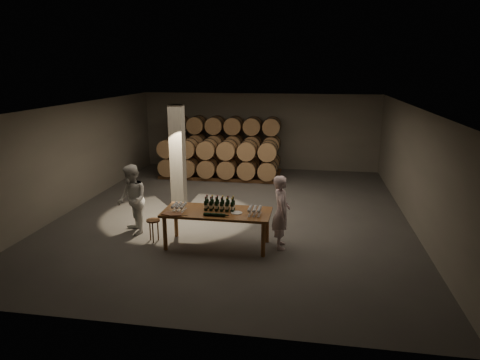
% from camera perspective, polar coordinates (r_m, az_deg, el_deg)
% --- Properties ---
extents(room, '(12.00, 12.00, 12.00)m').
position_cam_1_polar(room, '(13.14, -8.29, 2.98)').
color(room, '#4D4B49').
rests_on(room, ground).
extents(tasting_table, '(2.60, 1.10, 0.90)m').
position_cam_1_polar(tasting_table, '(10.38, -3.10, -4.70)').
color(tasting_table, brown).
rests_on(tasting_table, ground).
extents(barrel_stack_back, '(4.70, 0.95, 2.31)m').
position_cam_1_polar(barrel_stack_back, '(17.86, -2.03, 4.93)').
color(barrel_stack_back, '#52311C').
rests_on(barrel_stack_back, ground).
extents(barrel_stack_front, '(4.70, 0.95, 1.57)m').
position_cam_1_polar(barrel_stack_front, '(16.59, -2.97, 2.85)').
color(barrel_stack_front, '#52311C').
rests_on(barrel_stack_front, ground).
extents(bottle_cluster, '(0.74, 0.24, 0.35)m').
position_cam_1_polar(bottle_cluster, '(10.36, -2.75, -3.40)').
color(bottle_cluster, black).
rests_on(bottle_cluster, tasting_table).
extents(lying_bottles, '(0.61, 0.08, 0.08)m').
position_cam_1_polar(lying_bottles, '(9.98, -3.37, -4.64)').
color(lying_bottles, black).
rests_on(lying_bottles, tasting_table).
extents(glass_cluster_left, '(0.30, 0.41, 0.17)m').
position_cam_1_polar(glass_cluster_left, '(10.45, -8.14, -3.39)').
color(glass_cluster_left, silver).
rests_on(glass_cluster_left, tasting_table).
extents(glass_cluster_right, '(0.31, 0.42, 0.18)m').
position_cam_1_polar(glass_cluster_right, '(10.08, 1.97, -3.90)').
color(glass_cluster_right, silver).
rests_on(glass_cluster_right, tasting_table).
extents(plate, '(0.27, 0.27, 0.02)m').
position_cam_1_polar(plate, '(10.19, -0.46, -4.39)').
color(plate, white).
rests_on(plate, tasting_table).
extents(notebook_near, '(0.33, 0.30, 0.03)m').
position_cam_1_polar(notebook_near, '(10.17, -8.58, -4.56)').
color(notebook_near, brown).
rests_on(notebook_near, tasting_table).
extents(notebook_corner, '(0.26, 0.30, 0.02)m').
position_cam_1_polar(notebook_corner, '(10.29, -9.58, -4.38)').
color(notebook_corner, brown).
rests_on(notebook_corner, tasting_table).
extents(pen, '(0.12, 0.04, 0.01)m').
position_cam_1_polar(pen, '(10.09, -7.36, -4.72)').
color(pen, black).
rests_on(pen, tasting_table).
extents(stool, '(0.34, 0.34, 0.57)m').
position_cam_1_polar(stool, '(10.97, -11.49, -5.71)').
color(stool, '#52311C').
rests_on(stool, ground).
extents(person_man, '(0.53, 0.71, 1.80)m').
position_cam_1_polar(person_man, '(10.31, 5.51, -4.27)').
color(person_man, silver).
rests_on(person_man, ground).
extents(person_woman, '(1.09, 1.14, 1.84)m').
position_cam_1_polar(person_woman, '(11.46, -14.21, -2.58)').
color(person_woman, silver).
rests_on(person_woman, ground).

